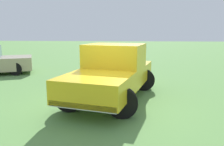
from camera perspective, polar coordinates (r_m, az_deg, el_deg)
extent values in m
plane|color=#5B8C47|center=(7.22, -0.85, -7.96)|extent=(80.00, 80.00, 0.00)
cylinder|color=black|center=(6.09, 2.54, -7.44)|extent=(0.83, 0.22, 0.83)
cylinder|color=black|center=(6.67, -10.61, -5.98)|extent=(0.83, 0.22, 0.83)
cylinder|color=black|center=(8.92, 7.87, -1.65)|extent=(0.83, 0.22, 0.83)
cylinder|color=black|center=(9.32, -1.65, -1.01)|extent=(0.83, 0.22, 0.83)
cube|color=gold|center=(6.33, -4.06, -3.54)|extent=(2.28, 2.28, 0.64)
cube|color=gold|center=(7.81, 0.66, 2.07)|extent=(2.19, 1.92, 1.40)
cube|color=slate|center=(7.76, 0.66, 5.28)|extent=(1.98, 1.67, 0.48)
cube|color=gold|center=(8.76, 2.53, 0.36)|extent=(2.37, 2.65, 0.60)
cube|color=silver|center=(5.63, -7.48, -8.17)|extent=(1.77, 0.56, 0.16)
cylinder|color=black|center=(14.25, -22.44, 1.95)|extent=(0.68, 0.20, 0.68)
cylinder|color=black|center=(12.75, -22.86, 0.97)|extent=(0.68, 0.20, 0.68)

